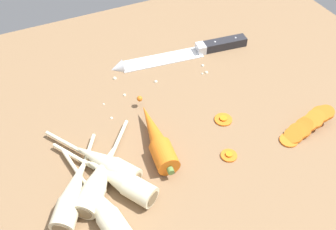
{
  "coord_description": "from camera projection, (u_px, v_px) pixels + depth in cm",
  "views": [
    {
      "loc": [
        -23.03,
        -51.36,
        56.81
      ],
      "look_at": [
        0.0,
        -2.0,
        1.5
      ],
      "focal_mm": 40.9,
      "sensor_mm": 36.0,
      "label": 1
    }
  ],
  "objects": [
    {
      "name": "whole_carrot",
      "position": [
        156.0,
        138.0,
        0.73
      ],
      "size": [
        5.79,
        20.7,
        4.2
      ],
      "color": "orange",
      "rests_on": "ground_plane"
    },
    {
      "name": "mince_crumbs",
      "position": [
        155.0,
        81.0,
        0.87
      ],
      "size": [
        26.25,
        12.52,
        0.89
      ],
      "color": "beige",
      "rests_on": "ground_plane"
    },
    {
      "name": "parsnip_mid_left",
      "position": [
        100.0,
        178.0,
        0.66
      ],
      "size": [
        15.55,
        18.57,
        4.0
      ],
      "color": "beige",
      "rests_on": "ground_plane"
    },
    {
      "name": "chefs_knife",
      "position": [
        179.0,
        54.0,
        0.93
      ],
      "size": [
        34.86,
        7.4,
        4.18
      ],
      "color": "silver",
      "rests_on": "ground_plane"
    },
    {
      "name": "carrot_slice_stray_mid",
      "position": [
        229.0,
        155.0,
        0.72
      ],
      "size": [
        3.1,
        3.1,
        0.7
      ],
      "color": "orange",
      "rests_on": "ground_plane"
    },
    {
      "name": "parsnip_outer",
      "position": [
        73.0,
        193.0,
        0.64
      ],
      "size": [
        12.67,
        18.78,
        4.0
      ],
      "color": "beige",
      "rests_on": "ground_plane"
    },
    {
      "name": "carrot_slice_stray_near",
      "position": [
        223.0,
        119.0,
        0.78
      ],
      "size": [
        3.64,
        3.64,
        0.7
      ],
      "color": "orange",
      "rests_on": "ground_plane"
    },
    {
      "name": "parsnip_front",
      "position": [
        117.0,
        178.0,
        0.66
      ],
      "size": [
        14.13,
        20.56,
        4.0
      ],
      "color": "beige",
      "rests_on": "ground_plane"
    },
    {
      "name": "parsnip_mid_right",
      "position": [
        105.0,
        163.0,
        0.69
      ],
      "size": [
        13.58,
        19.27,
        4.0
      ],
      "color": "beige",
      "rests_on": "ground_plane"
    },
    {
      "name": "parsnip_back",
      "position": [
        101.0,
        207.0,
        0.62
      ],
      "size": [
        6.4,
        22.42,
        4.0
      ],
      "color": "beige",
      "rests_on": "ground_plane"
    },
    {
      "name": "carrot_slice_stack",
      "position": [
        307.0,
        125.0,
        0.76
      ],
      "size": [
        13.09,
        5.29,
        3.98
      ],
      "color": "orange",
      "rests_on": "ground_plane"
    },
    {
      "name": "ground_plane",
      "position": [
        164.0,
        120.0,
        0.81
      ],
      "size": [
        120.0,
        90.0,
        4.0
      ],
      "primitive_type": "cube",
      "color": "brown"
    }
  ]
}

